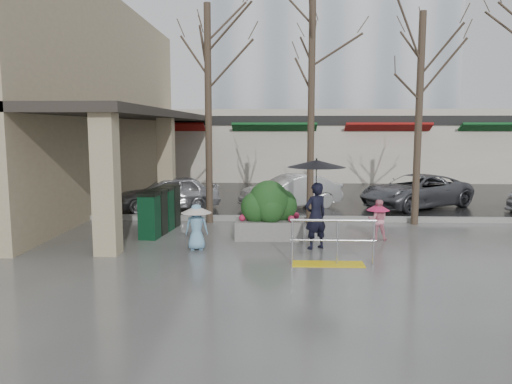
# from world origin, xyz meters

# --- Properties ---
(ground) EXTENTS (120.00, 120.00, 0.00)m
(ground) POSITION_xyz_m (0.00, 0.00, 0.00)
(ground) COLOR #51514F
(ground) RESTS_ON ground
(street_asphalt) EXTENTS (120.00, 36.00, 0.01)m
(street_asphalt) POSITION_xyz_m (0.00, 22.00, 0.01)
(street_asphalt) COLOR black
(street_asphalt) RESTS_ON ground
(curb) EXTENTS (120.00, 0.30, 0.15)m
(curb) POSITION_xyz_m (0.00, 4.00, 0.07)
(curb) COLOR gray
(curb) RESTS_ON ground
(near_building) EXTENTS (6.00, 18.00, 8.00)m
(near_building) POSITION_xyz_m (-9.00, 8.00, 4.00)
(near_building) COLOR tan
(near_building) RESTS_ON ground
(canopy_slab) EXTENTS (2.80, 18.00, 0.25)m
(canopy_slab) POSITION_xyz_m (-4.80, 8.00, 3.62)
(canopy_slab) COLOR #2D2823
(canopy_slab) RESTS_ON pillar_front
(pillar_front) EXTENTS (0.55, 0.55, 3.50)m
(pillar_front) POSITION_xyz_m (-3.90, -0.50, 1.75)
(pillar_front) COLOR tan
(pillar_front) RESTS_ON ground
(pillar_back) EXTENTS (0.55, 0.55, 3.50)m
(pillar_back) POSITION_xyz_m (-3.90, 6.00, 1.75)
(pillar_back) COLOR tan
(pillar_back) RESTS_ON ground
(storefront_row) EXTENTS (34.00, 6.74, 4.00)m
(storefront_row) POSITION_xyz_m (2.00, 17.97, 2.01)
(storefront_row) COLOR beige
(storefront_row) RESTS_ON ground
(office_tower) EXTENTS (18.00, 12.00, 25.00)m
(office_tower) POSITION_xyz_m (4.00, 30.00, 12.50)
(office_tower) COLOR #8C99A8
(office_tower) RESTS_ON ground
(handrail) EXTENTS (1.90, 0.50, 1.03)m
(handrail) POSITION_xyz_m (1.36, -1.20, 0.38)
(handrail) COLOR yellow
(handrail) RESTS_ON ground
(tree_west) EXTENTS (3.20, 3.20, 6.80)m
(tree_west) POSITION_xyz_m (-2.00, 3.60, 5.08)
(tree_west) COLOR #382B21
(tree_west) RESTS_ON ground
(tree_midwest) EXTENTS (3.20, 3.20, 7.00)m
(tree_midwest) POSITION_xyz_m (1.20, 3.60, 5.23)
(tree_midwest) COLOR #382B21
(tree_midwest) RESTS_ON ground
(tree_mideast) EXTENTS (3.20, 3.20, 6.50)m
(tree_mideast) POSITION_xyz_m (4.50, 3.60, 4.86)
(tree_mideast) COLOR #382B21
(tree_mideast) RESTS_ON ground
(woman) EXTENTS (1.47, 1.47, 2.28)m
(woman) POSITION_xyz_m (1.13, 0.26, 1.47)
(woman) COLOR black
(woman) RESTS_ON ground
(child_pink) EXTENTS (0.62, 0.62, 1.10)m
(child_pink) POSITION_xyz_m (2.89, 1.34, 0.63)
(child_pink) COLOR pink
(child_pink) RESTS_ON ground
(child_blue) EXTENTS (0.76, 0.76, 1.16)m
(child_blue) POSITION_xyz_m (-1.84, 0.03, 0.71)
(child_blue) COLOR #73A8CD
(child_blue) RESTS_ON ground
(planter) EXTENTS (1.87, 1.08, 1.60)m
(planter) POSITION_xyz_m (-0.06, 1.43, 0.77)
(planter) COLOR gray
(planter) RESTS_ON ground
(news_boxes) EXTENTS (0.78, 2.34, 1.28)m
(news_boxes) POSITION_xyz_m (-3.23, 2.08, 0.64)
(news_boxes) COLOR #0D3B21
(news_boxes) RESTS_ON ground
(car_a) EXTENTS (3.97, 2.53, 1.26)m
(car_a) POSITION_xyz_m (-3.84, 6.09, 0.63)
(car_a) COLOR #ACACB1
(car_a) RESTS_ON ground
(car_b) EXTENTS (4.01, 2.95, 1.26)m
(car_b) POSITION_xyz_m (0.70, 6.62, 0.63)
(car_b) COLOR silver
(car_b) RESTS_ON ground
(car_c) EXTENTS (4.95, 4.18, 1.26)m
(car_c) POSITION_xyz_m (5.43, 6.95, 0.63)
(car_c) COLOR #55575D
(car_c) RESTS_ON ground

